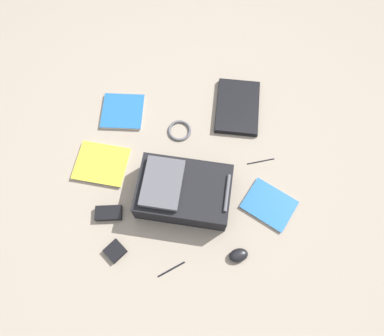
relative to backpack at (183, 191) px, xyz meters
name	(u,v)px	position (x,y,z in m)	size (l,w,h in m)	color
ground_plane	(187,171)	(-0.13, 0.04, -0.08)	(3.42, 3.42, 0.00)	gray
backpack	(183,191)	(0.00, 0.00, 0.00)	(0.42, 0.52, 0.17)	black
laptop	(238,107)	(-0.46, 0.38, -0.06)	(0.39, 0.32, 0.03)	black
book_comic	(123,111)	(-0.54, -0.25, -0.07)	(0.26, 0.27, 0.02)	silver
book_red	(269,205)	(0.12, 0.42, -0.07)	(0.30, 0.30, 0.01)	silver
book_manual	(102,164)	(-0.24, -0.39, -0.07)	(0.30, 0.32, 0.02)	silver
computer_mouse	(239,255)	(0.34, 0.21, -0.06)	(0.06, 0.09, 0.04)	black
cable_coil	(180,131)	(-0.37, 0.04, -0.07)	(0.13, 0.13, 0.01)	#4C4C51
power_brick	(109,213)	(0.03, -0.38, -0.06)	(0.07, 0.13, 0.03)	black
pen_black	(261,161)	(-0.12, 0.43, -0.07)	(0.01, 0.01, 0.15)	black
pen_blue	(171,269)	(0.35, -0.11, -0.07)	(0.01, 0.01, 0.14)	black
earbud_pouch	(115,251)	(0.22, -0.36, -0.06)	(0.08, 0.08, 0.02)	black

